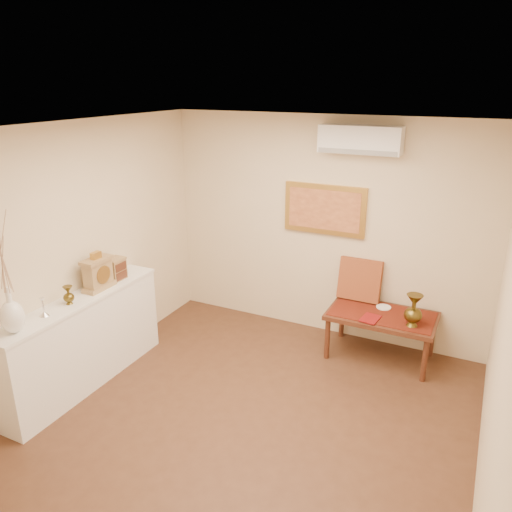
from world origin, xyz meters
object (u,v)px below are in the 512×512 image
Objects in this scene: display_ledge at (84,341)px; low_table at (382,319)px; mantel_clock at (98,273)px; brass_urn_tall at (414,307)px; white_vase at (5,275)px; wooden_chest at (116,269)px.

display_ledge is 1.68× the size of low_table.
display_ledge is at bearing -93.90° from mantel_clock.
low_table is at bearing 156.58° from brass_urn_tall.
white_vase is 0.90× the size of low_table.
mantel_clock is (-3.01, -1.44, 0.38)m from brass_urn_tall.
brass_urn_tall is at bearing 20.89° from wooden_chest.
white_vase is 0.53× the size of display_ledge.
white_vase is 1.41m from wooden_chest.
wooden_chest is at bearing 93.14° from mantel_clock.
mantel_clock is 0.34× the size of low_table.
brass_urn_tall is at bearing 29.72° from display_ledge.
display_ledge reaches higher than low_table.
mantel_clock is 0.29m from wooden_chest.
brass_urn_tall reaches higher than low_table.
wooden_chest is 3.04m from low_table.
mantel_clock is at bearing 86.10° from display_ledge.
white_vase reaches higher than wooden_chest.
white_vase is at bearing -140.15° from brass_urn_tall.
mantel_clock is 1.68× the size of wooden_chest.
wooden_chest is (0.00, 0.57, 0.61)m from display_ledge.
white_vase is 3.98m from brass_urn_tall.
wooden_chest is at bearing 91.02° from white_vase.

